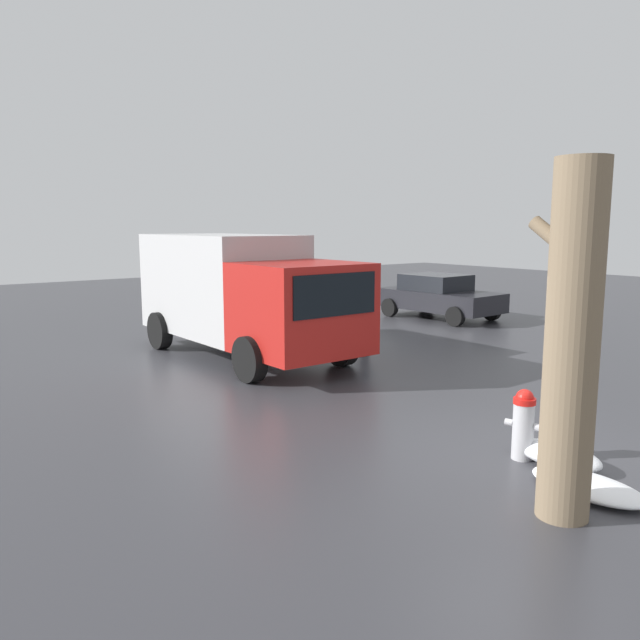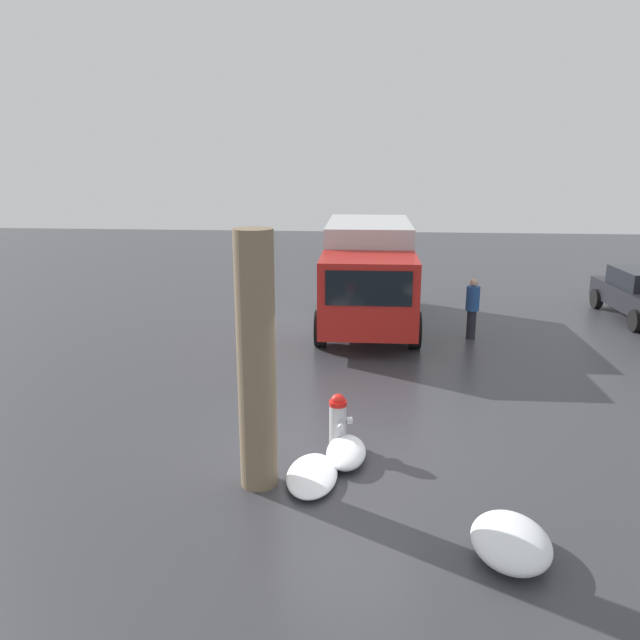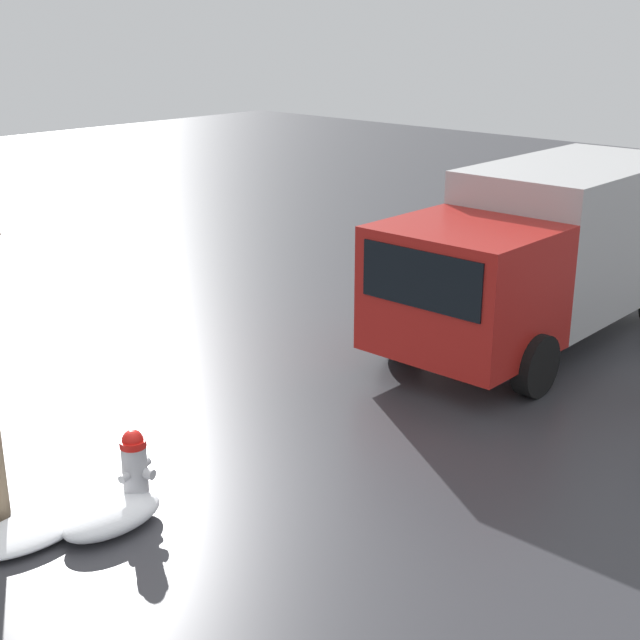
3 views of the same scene
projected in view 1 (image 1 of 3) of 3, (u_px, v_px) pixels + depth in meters
The scene contains 8 objects.
ground_plane at pixel (522, 459), 8.09m from camera, with size 60.00×60.00×0.00m, color #38383D.
fire_hydrant at pixel (524, 423), 8.02m from camera, with size 0.48×0.38×0.93m.
tree_trunk at pixel (572, 343), 6.22m from camera, with size 0.81×0.53×3.66m.
delivery_truck at pixel (242, 291), 14.19m from camera, with size 6.45×2.65×2.77m.
pedestrian at pixel (365, 315), 14.94m from camera, with size 0.34×0.34×1.57m.
parked_car at pixel (439, 296), 20.10m from camera, with size 4.03×2.21×1.41m.
snow_pile_by_hydrant at pixel (588, 486), 7.04m from camera, with size 1.35×0.74×0.17m.
snow_pile_by_tree at pixel (558, 455), 7.83m from camera, with size 1.12×0.61×0.28m.
Camera 1 is at (-4.56, 6.76, 3.01)m, focal length 35.00 mm.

